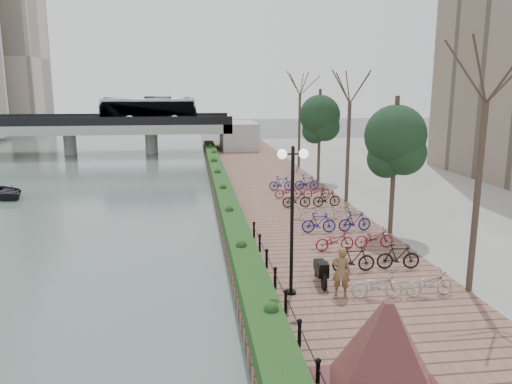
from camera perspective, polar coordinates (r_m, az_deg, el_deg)
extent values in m
plane|color=#59595B|center=(15.05, -1.38, -17.33)|extent=(220.00, 220.00, 0.00)
cube|color=#4F635D|center=(41.12, -26.55, 0.25)|extent=(30.00, 130.00, 0.02)
cube|color=brown|center=(31.84, 2.54, -1.09)|extent=(8.00, 75.00, 0.50)
cube|color=gray|center=(37.95, 27.10, -0.30)|extent=(24.00, 75.00, 0.50)
cube|color=#163D16|center=(33.78, -3.86, 0.59)|extent=(1.10, 56.00, 0.60)
cylinder|color=black|center=(12.28, 7.08, -20.09)|extent=(0.10, 0.10, 0.70)
cylinder|color=black|center=(13.97, 4.99, -15.85)|extent=(0.10, 0.10, 0.70)
cylinder|color=black|center=(15.73, 3.42, -12.53)|extent=(0.10, 0.10, 0.70)
cylinder|color=black|center=(17.55, 2.20, -9.87)|extent=(0.10, 0.10, 0.70)
cylinder|color=black|center=(19.40, 1.23, -7.72)|extent=(0.10, 0.10, 0.70)
cylinder|color=black|center=(21.27, 0.43, -5.94)|extent=(0.10, 0.10, 0.70)
cylinder|color=black|center=(23.17, -0.23, -4.45)|extent=(0.10, 0.10, 0.70)
pyramid|color=#421C1C|center=(11.52, 14.66, -17.22)|extent=(4.48, 4.48, 2.26)
cylinder|color=black|center=(16.47, 4.13, -3.45)|extent=(0.12, 0.12, 5.01)
cylinder|color=black|center=(16.03, 4.25, 4.36)|extent=(0.70, 0.06, 0.06)
sphere|color=white|center=(15.96, 3.01, 4.35)|extent=(0.32, 0.32, 0.32)
sphere|color=white|center=(16.10, 5.47, 4.37)|extent=(0.32, 0.32, 0.32)
imported|color=brown|center=(17.02, 9.70, -8.95)|extent=(0.70, 0.55, 1.69)
imported|color=#A0A0A4|center=(17.11, 13.78, -10.44)|extent=(0.60, 1.72, 0.90)
imported|color=black|center=(19.38, 11.04, -7.49)|extent=(0.47, 1.66, 1.00)
imported|color=maroon|center=(21.75, 8.90, -5.41)|extent=(0.60, 1.71, 0.90)
imported|color=navy|center=(24.15, 7.21, -3.51)|extent=(0.47, 1.66, 1.00)
imported|color=#A0A0A4|center=(26.60, 5.82, -2.16)|extent=(0.60, 1.71, 0.90)
imported|color=black|center=(29.06, 4.67, -0.85)|extent=(0.47, 1.66, 1.00)
imported|color=maroon|center=(31.56, 3.70, 0.08)|extent=(0.60, 1.72, 0.90)
imported|color=navy|center=(34.06, 2.88, 1.04)|extent=(0.47, 1.66, 1.00)
imported|color=#A0A0A4|center=(17.81, 19.28, -9.87)|extent=(0.60, 1.72, 0.90)
imported|color=black|center=(20.00, 15.98, -7.12)|extent=(0.47, 1.66, 1.00)
imported|color=maroon|center=(22.31, 13.37, -5.16)|extent=(0.60, 1.71, 0.90)
imported|color=navy|center=(24.65, 11.27, -3.33)|extent=(0.47, 1.66, 1.00)
imported|color=#A0A0A4|center=(27.06, 9.54, -2.03)|extent=(0.60, 1.71, 0.90)
imported|color=black|center=(29.48, 8.10, -0.75)|extent=(0.47, 1.66, 1.00)
imported|color=maroon|center=(31.95, 6.87, 0.16)|extent=(0.60, 1.72, 0.90)
imported|color=navy|center=(34.42, 5.83, 1.11)|extent=(0.47, 1.66, 1.00)
cube|color=#AEAEA8|center=(59.83, -20.61, 6.86)|extent=(36.00, 8.00, 1.00)
cube|color=black|center=(55.99, -21.58, 7.48)|extent=(36.00, 0.15, 0.90)
cube|color=black|center=(63.57, -19.87, 8.01)|extent=(36.00, 0.15, 0.90)
cylinder|color=#AEAEA8|center=(59.98, -20.49, 5.19)|extent=(1.40, 1.40, 2.50)
cylinder|color=#AEAEA8|center=(58.59, -11.85, 5.54)|extent=(1.40, 1.40, 2.50)
imported|color=white|center=(58.33, -12.12, 9.20)|extent=(2.52, 10.77, 3.00)
imported|color=#232228|center=(37.99, -26.89, 0.03)|extent=(4.93, 4.98, 0.85)
cube|color=beige|center=(98.47, -26.81, 13.53)|extent=(12.00, 12.00, 24.00)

